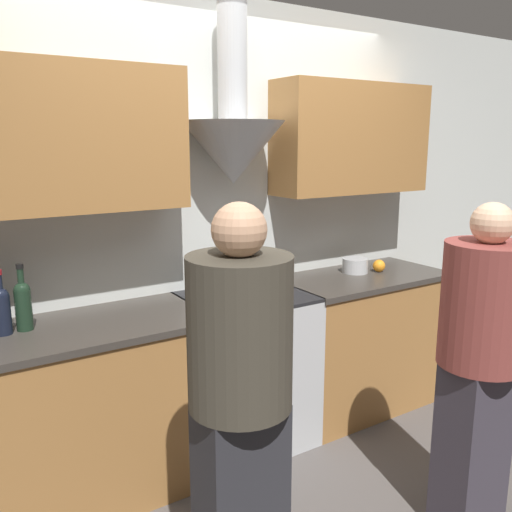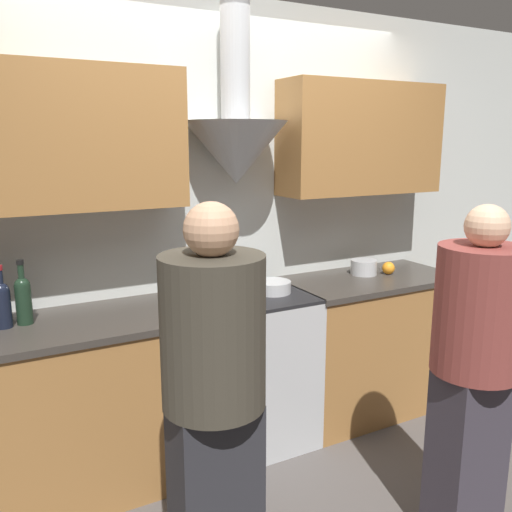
{
  "view_description": "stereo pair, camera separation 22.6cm",
  "coord_description": "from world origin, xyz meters",
  "px_view_note": "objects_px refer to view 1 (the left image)",
  "views": [
    {
      "loc": [
        -1.58,
        -2.21,
        1.79
      ],
      "look_at": [
        0.0,
        0.25,
        1.17
      ],
      "focal_mm": 38.0,
      "sensor_mm": 36.0,
      "label": 1
    },
    {
      "loc": [
        -1.39,
        -2.32,
        1.79
      ],
      "look_at": [
        0.0,
        0.25,
        1.17
      ],
      "focal_mm": 38.0,
      "sensor_mm": 36.0,
      "label": 2
    }
  ],
  "objects_px": {
    "wine_bottle_3": "(2,308)",
    "orange_fruit": "(379,266)",
    "mixing_bowl": "(271,287)",
    "person_foreground_right": "(480,359)",
    "person_foreground_left": "(240,408)",
    "wine_bottle_4": "(23,303)",
    "stock_pot": "(226,287)",
    "stove_range": "(247,369)",
    "saucepan": "(355,265)"
  },
  "relations": [
    {
      "from": "wine_bottle_4",
      "to": "person_foreground_left",
      "type": "xyz_separation_m",
      "value": [
        0.49,
        -1.14,
        -0.17
      ]
    },
    {
      "from": "wine_bottle_3",
      "to": "wine_bottle_4",
      "type": "height_order",
      "value": "wine_bottle_4"
    },
    {
      "from": "stove_range",
      "to": "wine_bottle_3",
      "type": "xyz_separation_m",
      "value": [
        -1.28,
        0.06,
        0.58
      ]
    },
    {
      "from": "wine_bottle_4",
      "to": "person_foreground_right",
      "type": "relative_size",
      "value": 0.21
    },
    {
      "from": "wine_bottle_4",
      "to": "stock_pot",
      "type": "xyz_separation_m",
      "value": [
        1.03,
        -0.11,
        -0.05
      ]
    },
    {
      "from": "mixing_bowl",
      "to": "wine_bottle_4",
      "type": "bearing_deg",
      "value": 175.85
    },
    {
      "from": "mixing_bowl",
      "to": "person_foreground_right",
      "type": "height_order",
      "value": "person_foreground_right"
    },
    {
      "from": "mixing_bowl",
      "to": "saucepan",
      "type": "bearing_deg",
      "value": 7.21
    },
    {
      "from": "stove_range",
      "to": "person_foreground_left",
      "type": "relative_size",
      "value": 0.57
    },
    {
      "from": "wine_bottle_3",
      "to": "mixing_bowl",
      "type": "relative_size",
      "value": 1.44
    },
    {
      "from": "stock_pot",
      "to": "person_foreground_left",
      "type": "relative_size",
      "value": 0.14
    },
    {
      "from": "saucepan",
      "to": "person_foreground_right",
      "type": "distance_m",
      "value": 1.34
    },
    {
      "from": "stock_pot",
      "to": "person_foreground_right",
      "type": "height_order",
      "value": "person_foreground_right"
    },
    {
      "from": "orange_fruit",
      "to": "saucepan",
      "type": "bearing_deg",
      "value": 153.7
    },
    {
      "from": "orange_fruit",
      "to": "person_foreground_left",
      "type": "bearing_deg",
      "value": -148.58
    },
    {
      "from": "orange_fruit",
      "to": "mixing_bowl",
      "type": "bearing_deg",
      "value": -178.63
    },
    {
      "from": "saucepan",
      "to": "person_foreground_right",
      "type": "height_order",
      "value": "person_foreground_right"
    },
    {
      "from": "orange_fruit",
      "to": "person_foreground_right",
      "type": "xyz_separation_m",
      "value": [
        -0.57,
        -1.19,
        -0.12
      ]
    },
    {
      "from": "wine_bottle_4",
      "to": "person_foreground_right",
      "type": "xyz_separation_m",
      "value": [
        1.67,
        -1.27,
        -0.21
      ]
    },
    {
      "from": "wine_bottle_3",
      "to": "stock_pot",
      "type": "distance_m",
      "value": 1.13
    },
    {
      "from": "wine_bottle_4",
      "to": "orange_fruit",
      "type": "bearing_deg",
      "value": -1.93
    },
    {
      "from": "wine_bottle_4",
      "to": "person_foreground_left",
      "type": "distance_m",
      "value": 1.26
    },
    {
      "from": "stove_range",
      "to": "stock_pot",
      "type": "distance_m",
      "value": 0.56
    },
    {
      "from": "wine_bottle_4",
      "to": "person_foreground_right",
      "type": "bearing_deg",
      "value": -37.24
    },
    {
      "from": "mixing_bowl",
      "to": "person_foreground_left",
      "type": "height_order",
      "value": "person_foreground_left"
    },
    {
      "from": "person_foreground_left",
      "to": "orange_fruit",
      "type": "bearing_deg",
      "value": 31.42
    },
    {
      "from": "stove_range",
      "to": "wine_bottle_4",
      "type": "height_order",
      "value": "wine_bottle_4"
    },
    {
      "from": "orange_fruit",
      "to": "saucepan",
      "type": "distance_m",
      "value": 0.17
    },
    {
      "from": "wine_bottle_4",
      "to": "orange_fruit",
      "type": "height_order",
      "value": "wine_bottle_4"
    },
    {
      "from": "stock_pot",
      "to": "mixing_bowl",
      "type": "bearing_deg",
      "value": 1.53
    },
    {
      "from": "mixing_bowl",
      "to": "person_foreground_right",
      "type": "bearing_deg",
      "value": -74.29
    },
    {
      "from": "wine_bottle_4",
      "to": "saucepan",
      "type": "xyz_separation_m",
      "value": [
        2.09,
        -0.0,
        -0.08
      ]
    },
    {
      "from": "wine_bottle_3",
      "to": "wine_bottle_4",
      "type": "relative_size",
      "value": 0.96
    },
    {
      "from": "stove_range",
      "to": "wine_bottle_3",
      "type": "height_order",
      "value": "wine_bottle_3"
    },
    {
      "from": "stove_range",
      "to": "saucepan",
      "type": "xyz_separation_m",
      "value": [
        0.91,
        0.07,
        0.5
      ]
    },
    {
      "from": "wine_bottle_3",
      "to": "mixing_bowl",
      "type": "distance_m",
      "value": 1.44
    },
    {
      "from": "wine_bottle_3",
      "to": "person_foreground_right",
      "type": "xyz_separation_m",
      "value": [
        1.76,
        -1.26,
        -0.2
      ]
    },
    {
      "from": "wine_bottle_4",
      "to": "wine_bottle_3",
      "type": "bearing_deg",
      "value": -173.64
    },
    {
      "from": "wine_bottle_3",
      "to": "orange_fruit",
      "type": "distance_m",
      "value": 2.34
    },
    {
      "from": "wine_bottle_4",
      "to": "orange_fruit",
      "type": "xyz_separation_m",
      "value": [
        2.24,
        -0.08,
        -0.09
      ]
    },
    {
      "from": "wine_bottle_3",
      "to": "saucepan",
      "type": "distance_m",
      "value": 2.19
    },
    {
      "from": "mixing_bowl",
      "to": "person_foreground_left",
      "type": "xyz_separation_m",
      "value": [
        -0.84,
        -1.04,
        -0.07
      ]
    },
    {
      "from": "wine_bottle_4",
      "to": "stock_pot",
      "type": "bearing_deg",
      "value": -5.85
    },
    {
      "from": "wine_bottle_4",
      "to": "mixing_bowl",
      "type": "xyz_separation_m",
      "value": [
        1.34,
        -0.1,
        -0.1
      ]
    },
    {
      "from": "stove_range",
      "to": "saucepan",
      "type": "relative_size",
      "value": 5.3
    },
    {
      "from": "wine_bottle_3",
      "to": "stock_pot",
      "type": "xyz_separation_m",
      "value": [
        1.12,
        -0.09,
        -0.05
      ]
    },
    {
      "from": "orange_fruit",
      "to": "person_foreground_right",
      "type": "distance_m",
      "value": 1.33
    },
    {
      "from": "wine_bottle_4",
      "to": "person_foreground_left",
      "type": "bearing_deg",
      "value": -66.55
    },
    {
      "from": "stock_pot",
      "to": "person_foreground_right",
      "type": "relative_size",
      "value": 0.14
    },
    {
      "from": "orange_fruit",
      "to": "person_foreground_left",
      "type": "relative_size",
      "value": 0.05
    }
  ]
}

